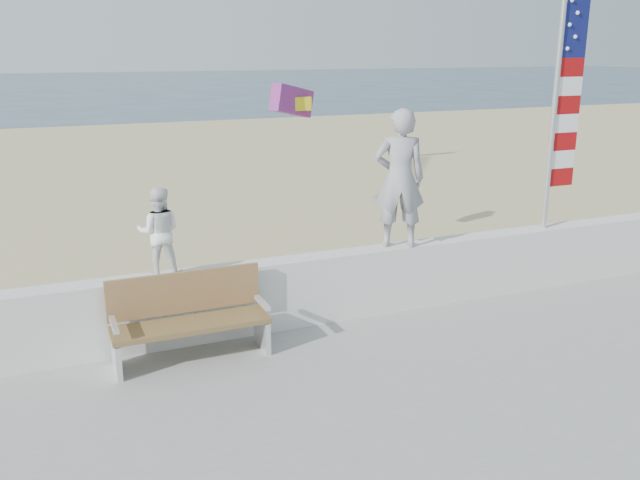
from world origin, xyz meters
The scene contains 8 objects.
ground centered at (0.00, 0.00, 0.00)m, with size 220.00×220.00×0.00m, color #2B4456.
sand centered at (0.00, 9.00, 0.04)m, with size 90.00×40.00×0.08m, color tan.
seawall centered at (0.00, 2.00, 0.63)m, with size 30.00×0.35×0.90m, color silver.
adult centered at (1.43, 2.00, 2.01)m, with size 0.68×0.45×1.86m, color gray.
child centered at (-1.76, 2.00, 1.61)m, with size 0.52×0.40×1.06m, color white.
bench centered at (-1.56, 1.55, 0.69)m, with size 1.80×0.57×1.00m.
flag centered at (4.06, 2.00, 2.99)m, with size 0.50×0.08×3.50m.
parafoil_kite centered at (0.99, 4.81, 2.85)m, with size 0.87×0.58×0.59m.
Camera 1 is at (-2.99, -5.78, 3.69)m, focal length 38.00 mm.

